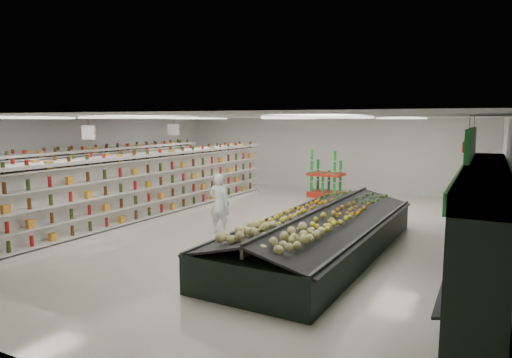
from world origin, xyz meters
The scene contains 15 objects.
floor centered at (0.00, 0.00, 0.00)m, with size 16.00×16.00×0.00m, color beige.
ceiling centered at (0.00, 0.00, 3.20)m, with size 14.00×16.00×0.02m, color white.
wall_back centered at (0.00, 8.00, 1.60)m, with size 14.00×0.02×3.20m, color silver.
wall_left centered at (-7.00, 0.00, 1.60)m, with size 0.02×16.00×3.20m, color silver.
wall_right centered at (7.00, 0.00, 1.60)m, with size 0.02×16.00×3.20m, color silver.
produce_wall_case centered at (6.53, -1.50, 1.24)m, with size 0.93×8.00×2.20m.
aisle_sign_near centered at (-3.80, -2.00, 2.75)m, with size 0.52×0.06×0.75m.
aisle_sign_far centered at (-3.80, 2.00, 2.75)m, with size 0.52×0.06×0.75m.
hortifruti_banner centered at (6.25, -1.50, 2.65)m, with size 0.12×3.20×0.95m.
gondola_left centered at (-5.91, -0.33, 0.97)m, with size 1.02×12.15×2.10m.
gondola_center centered at (-2.83, -0.30, 0.96)m, with size 1.36×12.08×2.09m.
produce_island centered at (3.19, -1.62, 0.50)m, with size 2.92×7.44×1.10m.
soda_endcap centered at (0.75, 5.99, 0.85)m, with size 1.42×1.01×1.74m.
shopper_main centered at (0.06, -1.07, 0.83)m, with size 0.61×0.40×1.66m, color white.
shopper_background centered at (-3.93, 4.02, 0.94)m, with size 0.92×0.57×1.89m, color #9B7B5F.
Camera 1 is at (6.59, -11.59, 3.12)m, focal length 32.00 mm.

